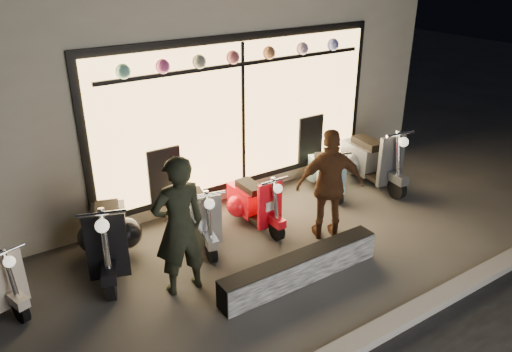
{
  "coord_description": "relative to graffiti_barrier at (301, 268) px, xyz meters",
  "views": [
    {
      "loc": [
        -3.5,
        -4.96,
        4.1
      ],
      "look_at": [
        0.19,
        0.6,
        1.05
      ],
      "focal_mm": 35.0,
      "sensor_mm": 36.0,
      "label": 1
    }
  ],
  "objects": [
    {
      "name": "scooter_silver",
      "position": [
        -0.62,
        1.78,
        0.2
      ],
      "size": [
        0.65,
        1.41,
        1.01
      ],
      "rotation": [
        0.0,
        0.0,
        -0.21
      ],
      "color": "black",
      "rests_on": "ground"
    },
    {
      "name": "graffiti_barrier",
      "position": [
        0.0,
        0.0,
        0.0
      ],
      "size": [
        2.45,
        0.28,
        0.4
      ],
      "primitive_type": "cube",
      "color": "black",
      "rests_on": "ground"
    },
    {
      "name": "scooter_red",
      "position": [
        0.34,
        1.71,
        0.18
      ],
      "size": [
        0.43,
        1.31,
        0.95
      ],
      "rotation": [
        0.0,
        0.0,
        0.01
      ],
      "color": "black",
      "rests_on": "ground"
    },
    {
      "name": "kerb",
      "position": [
        -0.08,
        -1.35,
        -0.14
      ],
      "size": [
        40.0,
        0.25,
        0.12
      ],
      "primitive_type": "cube",
      "color": "slate",
      "rests_on": "ground"
    },
    {
      "name": "woman",
      "position": [
        1.07,
        0.68,
        0.68
      ],
      "size": [
        1.11,
        0.85,
        1.75
      ],
      "primitive_type": "imported",
      "rotation": [
        0.0,
        0.0,
        2.67
      ],
      "color": "#522F1A",
      "rests_on": "ground"
    },
    {
      "name": "scooter_black",
      "position": [
        -1.97,
        1.83,
        0.27
      ],
      "size": [
        0.87,
        1.62,
        1.16
      ],
      "rotation": [
        0.0,
        0.0,
        -0.33
      ],
      "color": "black",
      "rests_on": "ground"
    },
    {
      "name": "scooter_grey",
      "position": [
        3.06,
        1.82,
        0.27
      ],
      "size": [
        0.64,
        1.64,
        1.17
      ],
      "rotation": [
        0.0,
        0.0,
        -0.12
      ],
      "color": "black",
      "rests_on": "ground"
    },
    {
      "name": "shop_building",
      "position": [
        -0.07,
        5.63,
        1.9
      ],
      "size": [
        10.2,
        6.23,
        4.2
      ],
      "color": "beige",
      "rests_on": "ground"
    },
    {
      "name": "man",
      "position": [
        -1.4,
        0.71,
        0.75
      ],
      "size": [
        0.71,
        0.48,
        1.89
      ],
      "primitive_type": "imported",
      "rotation": [
        0.0,
        0.0,
        3.1
      ],
      "color": "black",
      "rests_on": "ground"
    },
    {
      "name": "scooter_blue",
      "position": [
        2.15,
        2.01,
        0.16
      ],
      "size": [
        0.66,
        1.23,
        0.88
      ],
      "rotation": [
        0.0,
        0.0,
        -0.33
      ],
      "color": "black",
      "rests_on": "ground"
    },
    {
      "name": "ground",
      "position": [
        -0.08,
        0.65,
        -0.2
      ],
      "size": [
        40.0,
        40.0,
        0.0
      ],
      "primitive_type": "plane",
      "color": "#383533",
      "rests_on": "ground"
    }
  ]
}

